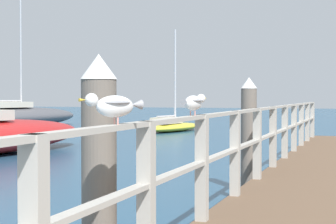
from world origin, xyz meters
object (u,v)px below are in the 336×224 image
boat_3 (172,126)px  seagull_background (194,102)px  dock_piling_far (249,134)px  seagull_foreground (114,105)px  dock_piling_near (99,183)px  boat_5 (14,116)px

boat_3 → seagull_background: bearing=-59.3°
dock_piling_far → seagull_foreground: size_ratio=5.10×
dock_piling_near → boat_5: 28.22m
seagull_background → boat_5: 27.37m
seagull_foreground → seagull_background: size_ratio=0.85×
dock_piling_far → boat_5: (-16.26, 16.91, -0.44)m
boat_5 → dock_piling_far: bearing=-33.3°
dock_piling_far → boat_5: bearing=133.9°
dock_piling_far → boat_3: size_ratio=0.41×
dock_piling_far → seagull_foreground: bearing=-86.8°
dock_piling_near → boat_5: (-16.26, 23.06, -0.44)m
dock_piling_far → seagull_foreground: 6.73m
dock_piling_near → seagull_background: (0.38, 1.36, 0.63)m
dock_piling_far → boat_5: boat_5 is taller
dock_piling_far → seagull_background: (0.38, -4.79, 0.63)m
seagull_foreground → boat_5: 28.89m
seagull_foreground → dock_piling_near: bearing=-17.7°
dock_piling_near → seagull_foreground: dock_piling_near is taller
dock_piling_far → boat_3: 17.68m
boat_3 → dock_piling_near: bearing=-61.3°
seagull_background → boat_3: boat_3 is taller
dock_piling_near → boat_3: size_ratio=0.41×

